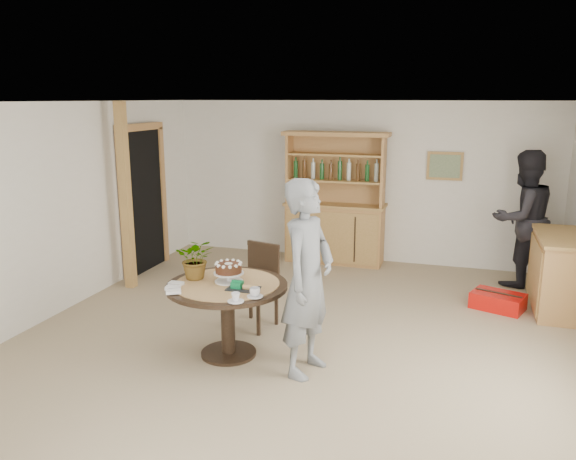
{
  "coord_description": "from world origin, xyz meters",
  "views": [
    {
      "loc": [
        1.54,
        -5.18,
        2.54
      ],
      "look_at": [
        -0.33,
        0.84,
        1.05
      ],
      "focal_mm": 35.0,
      "sensor_mm": 36.0,
      "label": 1
    }
  ],
  "objects_px": {
    "sideboard": "(558,273)",
    "red_suitcase": "(498,301)",
    "dining_table": "(227,298)",
    "dining_chair": "(258,280)",
    "adult_person": "(523,219)",
    "teen_boy": "(308,278)",
    "hutch": "(335,219)"
  },
  "relations": [
    {
      "from": "sideboard",
      "to": "red_suitcase",
      "type": "xyz_separation_m",
      "value": [
        -0.66,
        -0.18,
        -0.37
      ]
    },
    {
      "from": "dining_chair",
      "to": "sideboard",
      "type": "bearing_deg",
      "value": 39.17
    },
    {
      "from": "hutch",
      "to": "red_suitcase",
      "type": "distance_m",
      "value": 2.84
    },
    {
      "from": "dining_chair",
      "to": "adult_person",
      "type": "height_order",
      "value": "adult_person"
    },
    {
      "from": "teen_boy",
      "to": "adult_person",
      "type": "height_order",
      "value": "adult_person"
    },
    {
      "from": "adult_person",
      "to": "red_suitcase",
      "type": "height_order",
      "value": "adult_person"
    },
    {
      "from": "dining_table",
      "to": "teen_boy",
      "type": "height_order",
      "value": "teen_boy"
    },
    {
      "from": "hutch",
      "to": "sideboard",
      "type": "bearing_deg",
      "value": -22.21
    },
    {
      "from": "dining_table",
      "to": "dining_chair",
      "type": "bearing_deg",
      "value": 88.61
    },
    {
      "from": "dining_chair",
      "to": "adult_person",
      "type": "bearing_deg",
      "value": 53.7
    },
    {
      "from": "hutch",
      "to": "dining_table",
      "type": "xyz_separation_m",
      "value": [
        -0.29,
        -3.58,
        -0.08
      ]
    },
    {
      "from": "sideboard",
      "to": "adult_person",
      "type": "xyz_separation_m",
      "value": [
        -0.36,
        0.88,
        0.46
      ]
    },
    {
      "from": "dining_chair",
      "to": "adult_person",
      "type": "distance_m",
      "value": 3.82
    },
    {
      "from": "adult_person",
      "to": "sideboard",
      "type": "bearing_deg",
      "value": 77.43
    },
    {
      "from": "hutch",
      "to": "adult_person",
      "type": "distance_m",
      "value": 2.71
    },
    {
      "from": "dining_table",
      "to": "teen_boy",
      "type": "xyz_separation_m",
      "value": [
        0.85,
        -0.1,
        0.32
      ]
    },
    {
      "from": "dining_chair",
      "to": "teen_boy",
      "type": "relative_size",
      "value": 0.51
    },
    {
      "from": "hutch",
      "to": "dining_table",
      "type": "relative_size",
      "value": 1.7
    },
    {
      "from": "hutch",
      "to": "sideboard",
      "type": "height_order",
      "value": "hutch"
    },
    {
      "from": "red_suitcase",
      "to": "adult_person",
      "type": "bearing_deg",
      "value": 94.4
    },
    {
      "from": "adult_person",
      "to": "hutch",
      "type": "bearing_deg",
      "value": -42.34
    },
    {
      "from": "dining_chair",
      "to": "adult_person",
      "type": "xyz_separation_m",
      "value": [
        2.95,
        2.39,
        0.4
      ]
    },
    {
      "from": "dining_chair",
      "to": "red_suitcase",
      "type": "xyz_separation_m",
      "value": [
        2.65,
        1.33,
        -0.43
      ]
    },
    {
      "from": "sideboard",
      "to": "dining_chair",
      "type": "bearing_deg",
      "value": -155.48
    },
    {
      "from": "sideboard",
      "to": "teen_boy",
      "type": "bearing_deg",
      "value": -135.52
    },
    {
      "from": "dining_table",
      "to": "red_suitcase",
      "type": "bearing_deg",
      "value": 38.86
    },
    {
      "from": "dining_table",
      "to": "red_suitcase",
      "type": "height_order",
      "value": "dining_table"
    },
    {
      "from": "dining_chair",
      "to": "teen_boy",
      "type": "bearing_deg",
      "value": -33.51
    },
    {
      "from": "dining_chair",
      "to": "red_suitcase",
      "type": "height_order",
      "value": "dining_chair"
    },
    {
      "from": "hutch",
      "to": "red_suitcase",
      "type": "height_order",
      "value": "hutch"
    },
    {
      "from": "dining_table",
      "to": "dining_chair",
      "type": "distance_m",
      "value": 0.83
    },
    {
      "from": "teen_boy",
      "to": "red_suitcase",
      "type": "relative_size",
      "value": 2.64
    }
  ]
}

